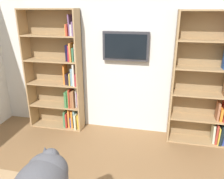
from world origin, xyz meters
TOP-DOWN VIEW (x-y plane):
  - wall_back at (0.00, -2.23)m, footprint 4.52×0.06m
  - bookshelf_left at (-1.25, -2.07)m, footprint 0.87×0.28m
  - bookshelf_right at (1.05, -2.06)m, footprint 0.92×0.28m
  - wall_mounted_tv at (-0.01, -2.15)m, footprint 0.70×0.07m

SIDE VIEW (x-z plane):
  - bookshelf_right at x=1.05m, z-range -0.08..1.89m
  - bookshelf_left at x=-1.25m, z-range -0.04..1.91m
  - wall_back at x=0.00m, z-range 0.00..2.70m
  - wall_mounted_tv at x=-0.01m, z-range 1.21..1.65m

